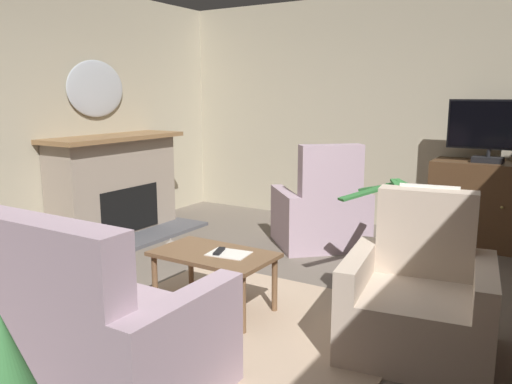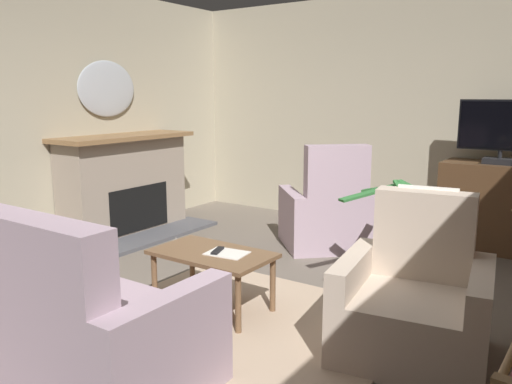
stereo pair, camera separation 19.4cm
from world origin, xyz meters
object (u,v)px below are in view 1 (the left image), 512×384
object	(u,v)px
cat	(192,248)
armchair_by_fireplace	(321,215)
potted_plant_small_fern_corner	(390,253)
television	(490,129)
tv_remote	(219,251)
tv_cabinet	(484,207)
wall_mirror_oval	(96,89)
armchair_beside_cabinet	(418,301)
coffee_table	(214,260)
fireplace	(116,188)
sofa_floral	(88,329)
folded_newspaper	(229,254)

from	to	relation	value
cat	armchair_by_fireplace	bearing A→B (deg)	49.34
armchair_by_fireplace	potted_plant_small_fern_corner	distance (m)	1.30
television	tv_remote	size ratio (longest dim) A/B	5.00
tv_cabinet	wall_mirror_oval	bearing A→B (deg)	-156.74
wall_mirror_oval	tv_remote	size ratio (longest dim) A/B	4.87
armchair_beside_cabinet	cat	bearing A→B (deg)	163.93
tv_cabinet	television	xyz separation A→B (m)	(0.00, -0.05, 0.84)
coffee_table	tv_remote	xyz separation A→B (m)	(0.04, 0.01, 0.07)
television	cat	world-z (taller)	television
potted_plant_small_fern_corner	cat	xyz separation A→B (m)	(-1.94, -0.26, -0.20)
fireplace	wall_mirror_oval	size ratio (longest dim) A/B	2.15
wall_mirror_oval	tv_remote	xyz separation A→B (m)	(2.55, -1.17, -1.22)
fireplace	wall_mirror_oval	bearing A→B (deg)	180.00
cat	coffee_table	bearing A→B (deg)	-44.01
television	sofa_floral	world-z (taller)	television
wall_mirror_oval	sofa_floral	xyz separation A→B (m)	(2.52, -2.39, -1.35)
fireplace	television	xyz separation A→B (m)	(3.76, 1.67, 0.72)
armchair_by_fireplace	potted_plant_small_fern_corner	size ratio (longest dim) A/B	1.29
coffee_table	armchair_beside_cabinet	xyz separation A→B (m)	(1.47, 0.21, -0.08)
coffee_table	sofa_floral	xyz separation A→B (m)	(0.01, -1.21, -0.06)
television	wall_mirror_oval	bearing A→B (deg)	-157.38
television	armchair_by_fireplace	distance (m)	1.97
armchair_by_fireplace	potted_plant_small_fern_corner	xyz separation A→B (m)	(1.01, -0.82, -0.04)
armchair_beside_cabinet	fireplace	bearing A→B (deg)	165.44
wall_mirror_oval	television	world-z (taller)	wall_mirror_oval
wall_mirror_oval	potted_plant_small_fern_corner	world-z (taller)	wall_mirror_oval
armchair_by_fireplace	coffee_table	bearing A→B (deg)	-89.80
tv_remote	armchair_beside_cabinet	size ratio (longest dim) A/B	0.17
coffee_table	tv_remote	size ratio (longest dim) A/B	5.38
tv_cabinet	coffee_table	distance (m)	3.26
television	coffee_table	distance (m)	3.33
fireplace	armchair_by_fireplace	distance (m)	2.41
folded_newspaper	cat	xyz separation A→B (m)	(-1.05, 0.87, -0.36)
tv_cabinet	cat	distance (m)	3.16
sofa_floral	armchair_beside_cabinet	bearing A→B (deg)	43.97
coffee_table	television	bearing A→B (deg)	62.32
wall_mirror_oval	television	size ratio (longest dim) A/B	0.98
fireplace	tv_remote	xyz separation A→B (m)	(2.30, -1.17, -0.09)
fireplace	armchair_by_fireplace	xyz separation A→B (m)	(2.26, 0.80, -0.21)
wall_mirror_oval	potted_plant_small_fern_corner	size ratio (longest dim) A/B	0.87
coffee_table	tv_remote	world-z (taller)	tv_remote
wall_mirror_oval	folded_newspaper	world-z (taller)	wall_mirror_oval
television	armchair_by_fireplace	world-z (taller)	television
tv_cabinet	potted_plant_small_fern_corner	xyz separation A→B (m)	(-0.49, -1.74, -0.13)
wall_mirror_oval	armchair_by_fireplace	size ratio (longest dim) A/B	0.67
sofa_floral	potted_plant_small_fern_corner	distance (m)	2.57
tv_remote	folded_newspaper	size ratio (longest dim) A/B	0.57
wall_mirror_oval	armchair_beside_cabinet	distance (m)	4.32
folded_newspaper	coffee_table	bearing A→B (deg)	-173.46
coffee_table	potted_plant_small_fern_corner	size ratio (longest dim) A/B	0.96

